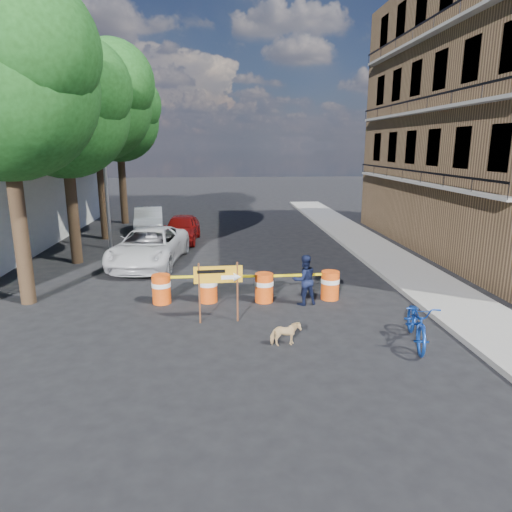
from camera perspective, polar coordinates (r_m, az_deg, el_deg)
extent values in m
plane|color=black|center=(12.79, -0.33, -8.03)|extent=(120.00, 120.00, 0.00)
cube|color=gray|center=(19.76, 16.55, -0.55)|extent=(2.40, 40.00, 0.15)
cylinder|color=#332316|center=(15.22, -27.48, 3.78)|extent=(0.44, 0.44, 5.04)
sphere|color=#174213|center=(15.15, -29.11, 17.99)|extent=(5.20, 5.20, 5.20)
sphere|color=#174213|center=(14.46, -26.91, 22.13)|extent=(3.90, 3.90, 3.90)
cylinder|color=#332316|center=(19.90, -21.99, 5.88)|extent=(0.44, 0.44, 4.76)
sphere|color=#174213|center=(19.80, -22.93, 16.16)|extent=(5.00, 5.00, 5.00)
sphere|color=#174213|center=(19.15, -21.04, 19.00)|extent=(3.75, 3.75, 3.75)
sphere|color=#174213|center=(20.60, -24.25, 13.99)|extent=(3.50, 3.50, 3.50)
cylinder|color=#332316|center=(24.66, -18.66, 8.12)|extent=(0.44, 0.44, 5.32)
sphere|color=#174213|center=(24.65, -19.39, 17.37)|extent=(5.40, 5.40, 5.40)
sphere|color=#174213|center=(24.01, -17.60, 19.91)|extent=(4.05, 4.05, 4.05)
sphere|color=#174213|center=(25.46, -20.69, 15.41)|extent=(3.78, 3.78, 3.78)
cylinder|color=#332316|center=(29.54, -16.33, 8.69)|extent=(0.44, 0.44, 4.93)
sphere|color=#174213|center=(29.49, -16.83, 15.86)|extent=(4.80, 4.80, 4.80)
sphere|color=#174213|center=(28.92, -15.45, 17.75)|extent=(3.60, 3.60, 3.60)
sphere|color=#174213|center=(30.20, -17.87, 14.38)|extent=(3.36, 3.36, 3.36)
cylinder|color=gray|center=(21.97, -18.42, 11.06)|extent=(0.16, 0.16, 8.00)
cylinder|color=gray|center=(22.08, -17.88, 21.29)|extent=(1.00, 0.12, 0.12)
cube|color=silver|center=(21.97, -16.51, 21.28)|extent=(0.35, 0.18, 0.12)
cylinder|color=#DE4A0D|center=(14.28, -11.74, -4.07)|extent=(0.56, 0.56, 0.90)
cylinder|color=white|center=(14.23, -11.77, -3.50)|extent=(0.58, 0.58, 0.14)
cylinder|color=#DE4A0D|center=(14.18, -6.01, -3.97)|extent=(0.56, 0.56, 0.90)
cylinder|color=white|center=(14.14, -6.03, -3.39)|extent=(0.58, 0.58, 0.14)
cylinder|color=#DE4A0D|center=(14.12, 1.02, -3.98)|extent=(0.56, 0.56, 0.90)
cylinder|color=white|center=(14.07, 1.02, -3.40)|extent=(0.58, 0.58, 0.14)
cylinder|color=#DE4A0D|center=(14.54, 9.24, -3.64)|extent=(0.56, 0.56, 0.90)
cylinder|color=white|center=(14.49, 9.26, -3.07)|extent=(0.58, 0.58, 0.14)
cylinder|color=#592D19|center=(12.41, -7.08, -4.68)|extent=(0.05, 0.05, 1.68)
cylinder|color=#592D19|center=(12.46, -2.33, -4.52)|extent=(0.05, 0.05, 1.68)
cube|color=orange|center=(12.27, -4.75, -2.32)|extent=(1.31, 0.10, 0.47)
cube|color=white|center=(12.29, -3.52, -2.69)|extent=(0.37, 0.03, 0.11)
cone|color=white|center=(12.31, -2.34, -2.65)|extent=(0.22, 0.25, 0.24)
cube|color=black|center=(12.22, -5.63, -1.96)|extent=(0.75, 0.05, 0.09)
imported|color=#111733|center=(13.86, 6.06, -2.98)|extent=(0.87, 0.75, 1.55)
imported|color=#1440A9|center=(11.65, 19.69, -5.45)|extent=(0.99, 1.27, 2.14)
imported|color=#E7C284|center=(11.16, 3.71, -9.69)|extent=(0.76, 0.43, 0.61)
imported|color=silver|center=(19.00, -13.23, 1.15)|extent=(3.06, 5.55, 1.47)
imported|color=maroon|center=(23.21, -9.28, 3.42)|extent=(1.84, 4.08, 1.36)
imported|color=silver|center=(26.01, -13.24, 4.37)|extent=(2.01, 4.42, 1.41)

